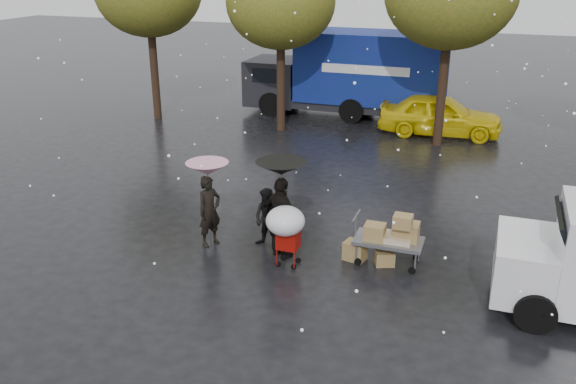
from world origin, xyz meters
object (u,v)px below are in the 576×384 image
(person_black, at_px, (281,218))
(shopping_cart, at_px, (286,224))
(person_pink, at_px, (210,211))
(blue_truck, at_px, (351,74))
(vendor_cart, at_px, (393,234))
(yellow_taxi, at_px, (440,115))

(person_black, height_order, shopping_cart, person_black)
(person_pink, height_order, blue_truck, blue_truck)
(vendor_cart, relative_size, blue_truck, 0.18)
(person_black, bearing_deg, yellow_taxi, -68.42)
(person_black, xyz_separation_m, blue_truck, (-1.67, 13.12, 0.80))
(person_black, relative_size, yellow_taxi, 0.42)
(person_black, bearing_deg, shopping_cart, 152.74)
(vendor_cart, bearing_deg, yellow_taxi, 90.96)
(vendor_cart, bearing_deg, person_pink, -174.00)
(person_black, height_order, yellow_taxi, person_black)
(shopping_cart, relative_size, yellow_taxi, 0.32)
(yellow_taxi, bearing_deg, vendor_cart, 177.62)
(person_black, relative_size, blue_truck, 0.23)
(person_pink, xyz_separation_m, person_black, (1.80, -0.04, 0.10))
(shopping_cart, distance_m, blue_truck, 13.76)
(person_pink, relative_size, shopping_cart, 1.17)
(shopping_cart, bearing_deg, person_pink, 165.99)
(person_black, bearing_deg, vendor_cart, -136.00)
(shopping_cart, height_order, yellow_taxi, yellow_taxi)
(person_pink, height_order, shopping_cart, person_pink)
(person_black, xyz_separation_m, vendor_cart, (2.42, 0.48, -0.23))
(blue_truck, bearing_deg, person_pink, -90.59)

